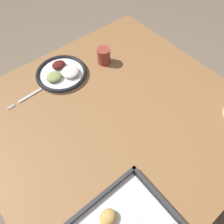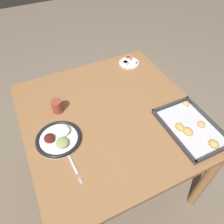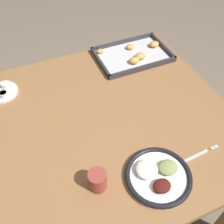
{
  "view_description": "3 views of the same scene",
  "coord_description": "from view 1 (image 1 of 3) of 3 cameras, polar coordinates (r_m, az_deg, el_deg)",
  "views": [
    {
      "loc": [
        0.33,
        0.39,
        1.53
      ],
      "look_at": [
        0.02,
        0.0,
        0.79
      ],
      "focal_mm": 35.0,
      "sensor_mm": 36.0,
      "label": 1
    },
    {
      "loc": [
        0.8,
        -0.37,
        1.73
      ],
      "look_at": [
        0.02,
        0.0,
        0.79
      ],
      "focal_mm": 35.0,
      "sensor_mm": 36.0,
      "label": 2
    },
    {
      "loc": [
        -0.28,
        -0.69,
        1.63
      ],
      "look_at": [
        0.02,
        0.0,
        0.79
      ],
      "focal_mm": 42.0,
      "sensor_mm": 36.0,
      "label": 3
    }
  ],
  "objects": [
    {
      "name": "dinner_plate",
      "position": [
        1.08,
        -12.95,
        9.87
      ],
      "size": [
        0.24,
        0.24,
        0.04
      ],
      "color": "white",
      "rests_on": "dining_table"
    },
    {
      "name": "ground_plane",
      "position": [
        1.61,
        0.45,
        -15.88
      ],
      "size": [
        8.0,
        8.0,
        0.0
      ],
      "primitive_type": "plane",
      "color": "#7A6B59"
    },
    {
      "name": "dining_table",
      "position": [
        1.01,
        0.69,
        -3.97
      ],
      "size": [
        1.06,
        1.03,
        0.76
      ],
      "color": "olive",
      "rests_on": "ground_plane"
    },
    {
      "name": "fork",
      "position": [
        1.04,
        -20.36,
        4.23
      ],
      "size": [
        0.21,
        0.02,
        0.0
      ],
      "rotation": [
        0.0,
        0.0,
        0.05
      ],
      "color": "silver",
      "rests_on": "dining_table"
    },
    {
      "name": "drinking_cup",
      "position": [
        1.1,
        -2.17,
        14.44
      ],
      "size": [
        0.06,
        0.06,
        0.08
      ],
      "color": "#993D33",
      "rests_on": "dining_table"
    }
  ]
}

